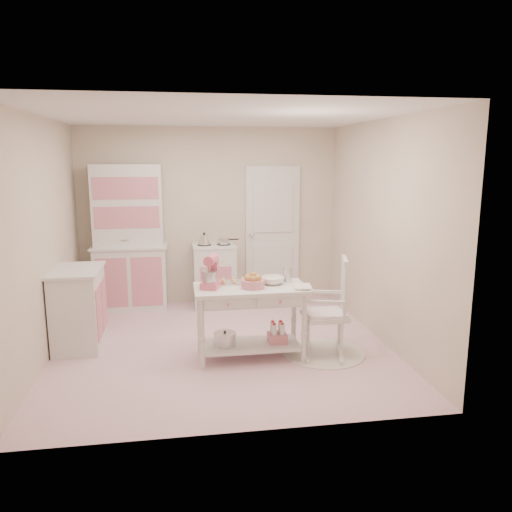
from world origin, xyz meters
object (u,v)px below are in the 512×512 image
at_px(stove, 215,275).
at_px(rocking_chair, 325,306).
at_px(hutch, 129,238).
at_px(stand_mixer, 211,272).
at_px(bread_basket, 253,284).
at_px(work_table, 250,322).
at_px(base_cabinet, 79,308).

height_order(stove, rocking_chair, rocking_chair).
xyz_separation_m(hutch, stand_mixer, (1.02, -2.03, -0.07)).
bearing_deg(stand_mixer, stove, 104.54).
bearing_deg(bread_basket, work_table, 111.80).
xyz_separation_m(hutch, work_table, (1.44, -2.05, -0.64)).
bearing_deg(base_cabinet, rocking_chair, -13.62).
height_order(stove, work_table, stove).
bearing_deg(rocking_chair, base_cabinet, -179.25).
distance_m(hutch, stand_mixer, 2.28).
xyz_separation_m(rocking_chair, bread_basket, (-0.81, -0.02, 0.30)).
height_order(base_cabinet, rocking_chair, rocking_chair).
distance_m(hutch, rocking_chair, 3.11).
relative_size(stove, work_table, 0.77).
relative_size(stove, stand_mixer, 2.71).
relative_size(hutch, rocking_chair, 1.89).
relative_size(base_cabinet, work_table, 0.77).
bearing_deg(hutch, bread_basket, -55.25).
height_order(stand_mixer, bread_basket, stand_mixer).
relative_size(stove, base_cabinet, 1.00).
height_order(hutch, rocking_chair, hutch).
bearing_deg(stand_mixer, base_cabinet, 177.20).
bearing_deg(base_cabinet, hutch, 71.73).
relative_size(rocking_chair, stand_mixer, 3.24).
bearing_deg(work_table, base_cabinet, 161.52).
distance_m(base_cabinet, rocking_chair, 2.82).
distance_m(stove, work_table, 2.02).
relative_size(stand_mixer, bread_basket, 1.36).
xyz_separation_m(stand_mixer, bread_basket, (0.44, -0.07, -0.12)).
xyz_separation_m(stove, base_cabinet, (-1.67, -1.37, 0.00)).
bearing_deg(rocking_chair, bread_basket, -163.87).
xyz_separation_m(base_cabinet, stand_mixer, (1.49, -0.62, 0.51)).
relative_size(hutch, base_cabinet, 2.26).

